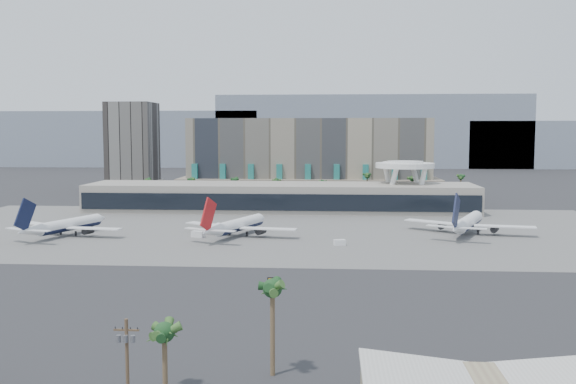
# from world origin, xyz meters

# --- Properties ---
(ground) EXTENTS (900.00, 900.00, 0.00)m
(ground) POSITION_xyz_m (0.00, 0.00, 0.00)
(ground) COLOR #232326
(ground) RESTS_ON ground
(apron_pad) EXTENTS (260.00, 130.00, 0.06)m
(apron_pad) POSITION_xyz_m (0.00, 55.00, 0.03)
(apron_pad) COLOR #5B5B59
(apron_pad) RESTS_ON ground
(mountain_ridge) EXTENTS (680.00, 60.00, 70.00)m
(mountain_ridge) POSITION_xyz_m (27.88, 470.00, 29.89)
(mountain_ridge) COLOR gray
(mountain_ridge) RESTS_ON ground
(hotel) EXTENTS (140.00, 30.00, 42.00)m
(hotel) POSITION_xyz_m (10.00, 174.41, 16.81)
(hotel) COLOR gray
(hotel) RESTS_ON ground
(office_tower) EXTENTS (30.00, 30.00, 52.00)m
(office_tower) POSITION_xyz_m (-95.00, 200.00, 22.94)
(office_tower) COLOR black
(office_tower) RESTS_ON ground
(terminal) EXTENTS (170.00, 32.50, 14.50)m
(terminal) POSITION_xyz_m (0.00, 109.84, 6.52)
(terminal) COLOR #A39B8F
(terminal) RESTS_ON ground
(saucer_structure) EXTENTS (26.00, 26.00, 21.89)m
(saucer_structure) POSITION_xyz_m (55.00, 116.00, 18.45)
(saucer_structure) COLOR white
(saucer_structure) RESTS_ON ground
(palm_row) EXTENTS (157.80, 2.80, 13.10)m
(palm_row) POSITION_xyz_m (7.00, 145.00, 10.50)
(palm_row) COLOR brown
(palm_row) RESTS_ON ground
(utility_pole) EXTENTS (3.20, 0.85, 12.00)m
(utility_pole) POSITION_xyz_m (-2.00, -96.09, 7.14)
(utility_pole) COLOR #4C3826
(utility_pole) RESTS_ON ground
(airliner_left) EXTENTS (39.17, 40.48, 14.56)m
(airliner_left) POSITION_xyz_m (-66.23, 36.23, 3.67)
(airliner_left) COLOR white
(airliner_left) RESTS_ON ground
(airliner_centre) EXTENTS (39.89, 41.19, 14.89)m
(airliner_centre) POSITION_xyz_m (-8.82, 39.56, 3.76)
(airliner_centre) COLOR white
(airliner_centre) RESTS_ON ground
(airliner_right) EXTENTS (42.12, 43.43, 15.86)m
(airliner_right) POSITION_xyz_m (69.11, 49.48, 4.00)
(airliner_right) COLOR white
(airliner_right) RESTS_ON ground
(service_vehicle_a) EXTENTS (4.79, 3.51, 2.11)m
(service_vehicle_a) POSITION_xyz_m (-21.35, 36.05, 1.06)
(service_vehicle_a) COLOR silver
(service_vehicle_a) RESTS_ON ground
(service_vehicle_b) EXTENTS (3.89, 2.84, 1.79)m
(service_vehicle_b) POSITION_xyz_m (25.39, 24.22, 0.90)
(service_vehicle_b) COLOR silver
(service_vehicle_b) RESTS_ON ground
(taxiway_sign) EXTENTS (2.04, 0.60, 0.92)m
(taxiway_sign) POSITION_xyz_m (9.01, -24.42, 0.45)
(taxiway_sign) COLOR black
(taxiway_sign) RESTS_ON ground
(near_palm_a) EXTENTS (6.00, 6.00, 9.73)m
(near_palm_a) POSITION_xyz_m (0.98, -89.56, 6.94)
(near_palm_a) COLOR brown
(near_palm_a) RESTS_ON ground
(near_palm_b) EXTENTS (6.00, 6.00, 14.16)m
(near_palm_b) POSITION_xyz_m (14.76, -82.33, 11.27)
(near_palm_b) COLOR brown
(near_palm_b) RESTS_ON ground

